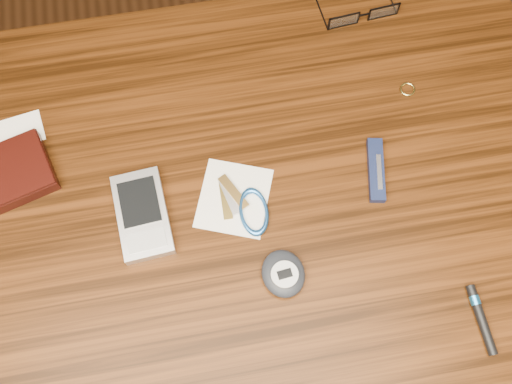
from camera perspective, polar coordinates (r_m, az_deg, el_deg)
ground at (r=1.49m, az=-1.88°, el=-11.52°), size 3.80×3.80×0.00m
desk at (r=0.86m, az=-3.20°, el=-4.37°), size 1.00×0.70×0.75m
wallet_and_card at (r=0.84m, az=-23.45°, el=1.74°), size 0.13×0.16×0.02m
eyeglasses at (r=0.92m, az=10.56°, el=17.18°), size 0.12×0.13×0.03m
gold_ring at (r=0.87m, az=14.91°, el=9.89°), size 0.03×0.03×0.00m
pda_phone at (r=0.77m, az=-11.30°, el=-2.22°), size 0.07×0.13×0.02m
pedometer at (r=0.73m, az=2.75°, el=-8.16°), size 0.06×0.07×0.03m
notepad_keys at (r=0.76m, az=-1.20°, el=-1.32°), size 0.12×0.13×0.01m
pocket_knife at (r=0.80m, az=11.91°, el=2.16°), size 0.04×0.09×0.01m
black_blue_pen at (r=0.78m, az=21.55°, el=-11.56°), size 0.01×0.09×0.01m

